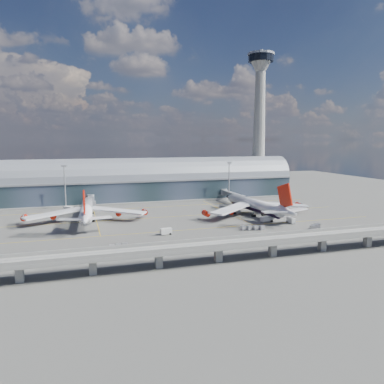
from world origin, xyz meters
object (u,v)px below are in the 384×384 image
object	(u,v)px
floodlight_mast_left	(65,187)
cargo_train_2	(315,227)
service_truck_5	(69,209)
cargo_train_1	(253,228)
floodlight_mast_right	(229,181)
control_tower	(259,123)
airliner_left	(86,211)
cargo_train_0	(118,246)
service_truck_4	(235,210)
service_truck_2	(267,219)
airliner_right	(257,206)
service_truck_1	(166,231)
service_truck_3	(291,220)

from	to	relation	value
floodlight_mast_left	cargo_train_2	bearing A→B (deg)	-36.52
service_truck_5	cargo_train_1	bearing A→B (deg)	-83.23
floodlight_mast_right	control_tower	bearing A→B (deg)	38.66
airliner_left	cargo_train_0	size ratio (longest dim) A/B	8.64
control_tower	service_truck_4	distance (m)	93.94
control_tower	service_truck_2	bearing A→B (deg)	-114.46
airliner_right	service_truck_1	size ratio (longest dim) A/B	12.95
service_truck_5	service_truck_4	bearing A→B (deg)	-62.06
service_truck_5	cargo_train_0	xyz separation A→B (m)	(18.78, -80.32, -0.63)
airliner_left	service_truck_2	bearing A→B (deg)	-14.29
airliner_left	cargo_train_1	bearing A→B (deg)	-26.52
cargo_train_0	cargo_train_1	bearing A→B (deg)	-69.93
airliner_right	service_truck_5	size ratio (longest dim) A/B	10.77
control_tower	service_truck_5	distance (m)	146.30
service_truck_3	cargo_train_0	size ratio (longest dim) A/B	0.76
floodlight_mast_right	service_truck_1	world-z (taller)	floodlight_mast_right
airliner_left	cargo_train_2	bearing A→B (deg)	-22.13
service_truck_5	cargo_train_1	distance (m)	105.06
service_truck_2	cargo_train_1	size ratio (longest dim) A/B	0.65
floodlight_mast_left	cargo_train_2	xyz separation A→B (m)	(108.30, -80.19, -12.65)
service_truck_2	service_truck_3	size ratio (longest dim) A/B	1.30
airliner_right	cargo_train_2	bearing A→B (deg)	-78.11
cargo_train_0	cargo_train_2	distance (m)	88.17
floodlight_mast_left	floodlight_mast_right	world-z (taller)	same
service_truck_2	service_truck_3	distance (m)	11.39
airliner_right	service_truck_2	world-z (taller)	airliner_right
floodlight_mast_left	airliner_left	distance (m)	36.95
floodlight_mast_right	cargo_train_0	bearing A→B (deg)	-133.24
control_tower	service_truck_3	xyz separation A→B (m)	(-30.71, -94.74, -50.28)
airliner_left	service_truck_5	xyz separation A→B (m)	(-8.91, 30.01, -4.03)
floodlight_mast_left	floodlight_mast_right	size ratio (longest dim) A/B	1.00
service_truck_4	cargo_train_2	size ratio (longest dim) A/B	0.75
control_tower	cargo_train_1	size ratio (longest dim) A/B	9.26
service_truck_1	service_truck_2	xyz separation A→B (m)	(53.02, 9.98, -0.07)
service_truck_5	cargo_train_1	world-z (taller)	service_truck_5
service_truck_2	cargo_train_0	xyz separation A→B (m)	(-74.46, -24.25, -0.48)
cargo_train_0	cargo_train_2	bearing A→B (deg)	-77.20
cargo_train_0	cargo_train_1	xyz separation A→B (m)	(60.07, 10.90, 0.12)
floodlight_mast_right	airliner_left	bearing A→B (deg)	-158.94
service_truck_4	cargo_train_2	bearing A→B (deg)	-86.67
service_truck_2	floodlight_mast_left	bearing A→B (deg)	45.37
airliner_left	cargo_train_0	bearing A→B (deg)	-76.02
service_truck_4	service_truck_3	bearing A→B (deg)	-83.46
service_truck_3	cargo_train_2	distance (m)	14.04
floodlight_mast_left	service_truck_1	bearing A→B (deg)	-59.42
service_truck_2	service_truck_5	bearing A→B (deg)	46.95
control_tower	floodlight_mast_right	bearing A→B (deg)	-141.34
airliner_right	service_truck_3	world-z (taller)	airliner_right
cargo_train_1	airliner_right	bearing A→B (deg)	-44.20
floodlight_mast_left	service_truck_5	world-z (taller)	floodlight_mast_left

